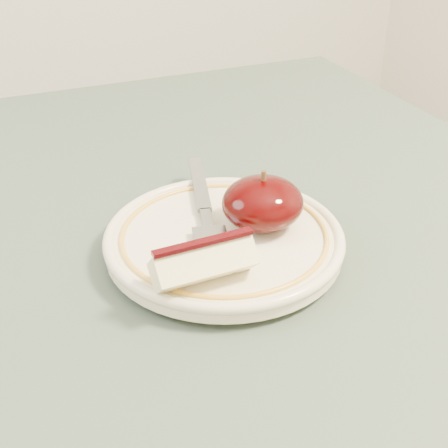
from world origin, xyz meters
name	(u,v)px	position (x,y,z in m)	size (l,w,h in m)	color
table	(116,371)	(0.00, 0.00, 0.66)	(0.90, 0.90, 0.75)	olive
plate	(224,239)	(0.10, 0.01, 0.76)	(0.19, 0.19, 0.02)	beige
apple_half	(263,203)	(0.13, 0.01, 0.79)	(0.07, 0.06, 0.05)	black
apple_wedge	(204,263)	(0.06, -0.05, 0.78)	(0.07, 0.03, 0.04)	beige
fork	(205,211)	(0.10, 0.04, 0.77)	(0.07, 0.18, 0.00)	gray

